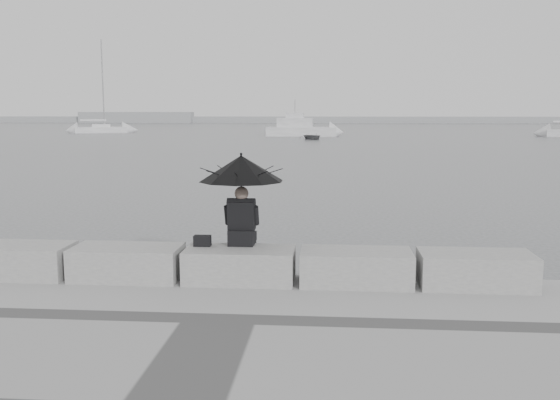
# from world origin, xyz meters

# --- Properties ---
(ground) EXTENTS (360.00, 360.00, 0.00)m
(ground) POSITION_xyz_m (0.00, 0.00, 0.00)
(ground) COLOR #424446
(ground) RESTS_ON ground
(stone_block_far_left) EXTENTS (1.60, 0.80, 0.50)m
(stone_block_far_left) POSITION_xyz_m (-3.40, -0.45, 0.75)
(stone_block_far_left) COLOR gray
(stone_block_far_left) RESTS_ON promenade
(stone_block_left) EXTENTS (1.60, 0.80, 0.50)m
(stone_block_left) POSITION_xyz_m (-1.70, -0.45, 0.75)
(stone_block_left) COLOR gray
(stone_block_left) RESTS_ON promenade
(stone_block_centre) EXTENTS (1.60, 0.80, 0.50)m
(stone_block_centre) POSITION_xyz_m (0.00, -0.45, 0.75)
(stone_block_centre) COLOR gray
(stone_block_centre) RESTS_ON promenade
(stone_block_right) EXTENTS (1.60, 0.80, 0.50)m
(stone_block_right) POSITION_xyz_m (1.70, -0.45, 0.75)
(stone_block_right) COLOR gray
(stone_block_right) RESTS_ON promenade
(stone_block_far_right) EXTENTS (1.60, 0.80, 0.50)m
(stone_block_far_right) POSITION_xyz_m (3.40, -0.45, 0.75)
(stone_block_far_right) COLOR gray
(stone_block_far_right) RESTS_ON promenade
(seated_person) EXTENTS (1.27, 1.27, 1.39)m
(seated_person) POSITION_xyz_m (-0.01, -0.18, 2.02)
(seated_person) COLOR black
(seated_person) RESTS_ON stone_block_centre
(bag) EXTENTS (0.25, 0.14, 0.16)m
(bag) POSITION_xyz_m (-0.58, -0.32, 1.08)
(bag) COLOR black
(bag) RESTS_ON stone_block_centre
(distant_landmass) EXTENTS (180.00, 8.00, 2.80)m
(distant_landmass) POSITION_xyz_m (-8.14, 154.51, 0.90)
(distant_landmass) COLOR gray
(distant_landmass) RESTS_ON ground
(sailboat_left) EXTENTS (7.44, 4.74, 12.90)m
(sailboat_left) POSITION_xyz_m (-31.03, 76.39, 0.53)
(sailboat_left) COLOR white
(sailboat_left) RESTS_ON ground
(motor_cruiser) EXTENTS (8.48, 3.07, 4.50)m
(motor_cruiser) POSITION_xyz_m (-2.32, 66.33, 0.89)
(motor_cruiser) COLOR white
(motor_cruiser) RESTS_ON ground
(dinghy) EXTENTS (3.82, 2.72, 0.59)m
(dinghy) POSITION_xyz_m (-0.77, 58.26, 0.30)
(dinghy) COLOR slate
(dinghy) RESTS_ON ground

